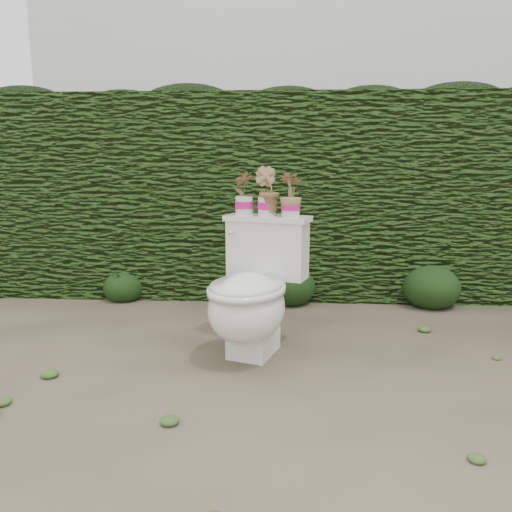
# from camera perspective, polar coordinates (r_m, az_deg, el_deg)

# --- Properties ---
(ground) EXTENTS (60.00, 60.00, 0.00)m
(ground) POSITION_cam_1_polar(r_m,az_deg,el_deg) (2.89, 2.27, -11.41)
(ground) COLOR #766A51
(ground) RESTS_ON ground
(hedge) EXTENTS (8.00, 1.00, 1.60)m
(hedge) POSITION_cam_1_polar(r_m,az_deg,el_deg) (4.29, 2.73, 6.88)
(hedge) COLOR #34561C
(hedge) RESTS_ON ground
(house_wall) EXTENTS (8.00, 3.50, 4.00)m
(house_wall) POSITION_cam_1_polar(r_m,az_deg,el_deg) (8.74, 7.21, 16.68)
(house_wall) COLOR silver
(house_wall) RESTS_ON ground
(toilet) EXTENTS (0.65, 0.79, 0.78)m
(toilet) POSITION_cam_1_polar(r_m,az_deg,el_deg) (2.80, -0.42, -4.44)
(toilet) COLOR silver
(toilet) RESTS_ON ground
(potted_plant_left) EXTENTS (0.15, 0.14, 0.24)m
(potted_plant_left) POSITION_cam_1_polar(r_m,az_deg,el_deg) (2.99, -1.37, 7.05)
(potted_plant_left) COLOR #277C26
(potted_plant_left) RESTS_ON toilet
(potted_plant_center) EXTENTS (0.19, 0.18, 0.27)m
(potted_plant_center) POSITION_cam_1_polar(r_m,az_deg,el_deg) (2.94, 1.27, 7.30)
(potted_plant_center) COLOR #277C26
(potted_plant_center) RESTS_ON toilet
(potted_plant_right) EXTENTS (0.17, 0.17, 0.23)m
(potted_plant_right) POSITION_cam_1_polar(r_m,az_deg,el_deg) (2.89, 4.00, 6.83)
(potted_plant_right) COLOR #277C26
(potted_plant_right) RESTS_ON toilet
(liriope_clump_1) EXTENTS (0.32, 0.32, 0.26)m
(liriope_clump_1) POSITION_cam_1_polar(r_m,az_deg,el_deg) (4.12, -14.90, -3.07)
(liriope_clump_1) COLOR #1E3914
(liriope_clump_1) RESTS_ON ground
(liriope_clump_2) EXTENTS (0.40, 0.40, 0.32)m
(liriope_clump_2) POSITION_cam_1_polar(r_m,az_deg,el_deg) (3.89, 3.84, -3.05)
(liriope_clump_2) COLOR #1E3914
(liriope_clump_2) RESTS_ON ground
(liriope_clump_3) EXTENTS (0.43, 0.43, 0.34)m
(liriope_clump_3) POSITION_cam_1_polar(r_m,az_deg,el_deg) (4.03, 19.40, -3.00)
(liriope_clump_3) COLOR #1E3914
(liriope_clump_3) RESTS_ON ground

